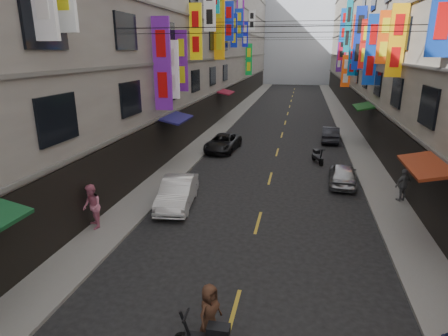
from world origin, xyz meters
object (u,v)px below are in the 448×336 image
at_px(car_right_far, 331,134).
at_px(pedestrian_rfar, 403,185).
at_px(car_right_mid, 343,174).
at_px(car_left_far, 223,143).
at_px(pedestrian_lfar, 92,207).
at_px(scooter_far_right, 317,157).
at_px(pedestrian_crossing, 210,311).
at_px(car_left_mid, 177,192).

bearing_deg(car_right_far, pedestrian_rfar, 105.08).
distance_m(car_right_mid, car_right_far, 10.50).
height_order(car_left_far, pedestrian_lfar, pedestrian_lfar).
xyz_separation_m(scooter_far_right, car_right_far, (1.23, 6.50, 0.18)).
xyz_separation_m(car_right_mid, pedestrian_crossing, (-4.45, -12.73, 0.15)).
bearing_deg(car_right_mid, pedestrian_lfar, 39.90).
distance_m(scooter_far_right, car_left_mid, 11.00).
bearing_deg(car_right_far, car_left_far, 33.31).
relative_size(scooter_far_right, pedestrian_crossing, 1.14).
bearing_deg(pedestrian_rfar, car_left_far, -70.33).
height_order(car_left_far, car_right_mid, car_right_mid).
xyz_separation_m(car_right_mid, car_right_far, (0.00, 10.50, 0.01)).
distance_m(car_right_mid, pedestrian_crossing, 13.48).
xyz_separation_m(car_left_mid, car_right_far, (8.00, 15.17, -0.06)).
height_order(car_left_mid, pedestrian_rfar, pedestrian_rfar).
bearing_deg(pedestrian_rfar, car_right_mid, -72.55).
bearing_deg(pedestrian_rfar, car_left_mid, -19.60).
relative_size(car_left_mid, car_left_far, 0.94).
relative_size(car_left_mid, pedestrian_lfar, 2.20).
relative_size(scooter_far_right, car_right_far, 0.46).
relative_size(car_right_mid, pedestrian_rfar, 2.21).
distance_m(car_left_mid, pedestrian_lfar, 4.11).
relative_size(scooter_far_right, car_left_far, 0.40).
xyz_separation_m(car_left_mid, pedestrian_rfar, (10.59, 2.54, 0.25)).
height_order(scooter_far_right, pedestrian_lfar, pedestrian_lfar).
distance_m(car_left_far, car_right_mid, 9.95).
relative_size(pedestrian_lfar, pedestrian_rfar, 1.16).
relative_size(car_left_mid, car_right_mid, 1.15).
relative_size(car_left_far, pedestrian_rfar, 2.69).
distance_m(car_right_mid, pedestrian_rfar, 3.37).
distance_m(car_right_mid, pedestrian_lfar, 13.18).
xyz_separation_m(car_left_mid, pedestrian_crossing, (3.55, -8.06, 0.09)).
height_order(car_right_mid, car_right_far, car_right_far).
xyz_separation_m(car_left_mid, car_left_far, (0.00, 10.59, -0.07)).
bearing_deg(car_right_far, pedestrian_crossing, 82.67).
distance_m(scooter_far_right, pedestrian_rfar, 7.24).
height_order(car_right_mid, pedestrian_crossing, pedestrian_crossing).
xyz_separation_m(car_left_far, car_right_far, (8.00, 4.58, 0.02)).
height_order(car_left_far, car_right_far, car_right_far).
xyz_separation_m(car_right_mid, pedestrian_lfar, (-10.58, -7.84, 0.45)).
bearing_deg(pedestrian_rfar, pedestrian_crossing, 23.36).
bearing_deg(scooter_far_right, pedestrian_rfar, 102.66).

